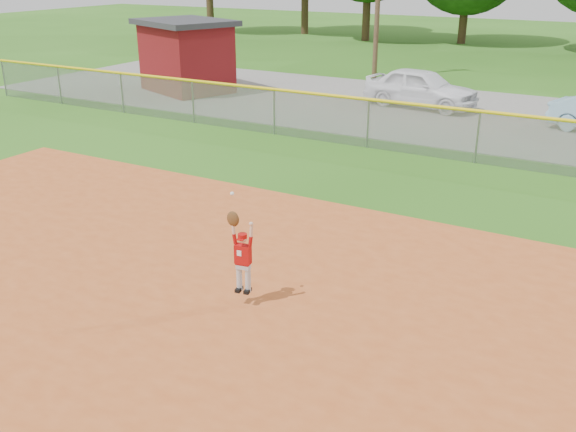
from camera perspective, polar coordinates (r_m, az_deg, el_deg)
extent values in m
plane|color=#2B6216|center=(10.44, 2.54, -9.42)|extent=(120.00, 120.00, 0.00)
cube|color=slate|center=(24.91, 19.66, 8.02)|extent=(44.00, 10.00, 0.03)
imported|color=white|center=(26.01, 11.75, 11.10)|extent=(4.62, 2.31, 1.51)
cube|color=#630E10|center=(29.07, -9.01, 13.63)|extent=(4.38, 3.87, 2.84)
cube|color=#333338|center=(28.90, -9.20, 16.64)|extent=(4.97, 4.46, 0.23)
cube|color=gray|center=(19.01, 16.49, 6.71)|extent=(40.00, 0.03, 1.50)
cylinder|color=yellow|center=(18.84, 16.73, 8.90)|extent=(40.00, 0.10, 0.10)
cylinder|color=gray|center=(30.34, -23.93, 11.13)|extent=(0.06, 0.06, 1.50)
cylinder|color=gray|center=(27.78, -19.64, 10.89)|extent=(0.06, 0.06, 1.50)
cylinder|color=gray|center=(25.40, -14.53, 10.53)|extent=(0.06, 0.06, 1.50)
cylinder|color=gray|center=(23.26, -8.43, 10.00)|extent=(0.06, 0.06, 1.50)
cylinder|color=gray|center=(21.42, -1.23, 9.22)|extent=(0.06, 0.06, 1.50)
cylinder|color=gray|center=(19.97, 7.12, 8.13)|extent=(0.06, 0.06, 1.50)
cylinder|color=gray|center=(19.01, 16.49, 6.71)|extent=(0.06, 0.06, 1.50)
cylinder|color=#422D1C|center=(48.36, 7.00, 17.84)|extent=(0.56, 0.56, 4.43)
cylinder|color=#422D1C|center=(47.83, 15.38, 17.02)|extent=(0.56, 0.56, 4.11)
cylinder|color=silver|center=(10.72, -4.35, -5.57)|extent=(0.11, 0.11, 0.43)
cylinder|color=silver|center=(10.66, -3.58, -5.70)|extent=(0.11, 0.11, 0.43)
cube|color=black|center=(10.78, -4.38, -6.51)|extent=(0.11, 0.19, 0.06)
cube|color=black|center=(10.73, -3.61, -6.65)|extent=(0.11, 0.19, 0.06)
cube|color=silver|center=(10.58, -4.00, -4.47)|extent=(0.24, 0.16, 0.09)
cube|color=maroon|center=(10.56, -4.00, -4.21)|extent=(0.25, 0.17, 0.03)
cube|color=#A90C0C|center=(10.49, -4.03, -3.40)|extent=(0.28, 0.18, 0.33)
cube|color=white|center=(10.42, -4.37, -3.32)|extent=(0.08, 0.02, 0.10)
sphere|color=beige|center=(10.37, -4.07, -1.99)|extent=(0.17, 0.17, 0.15)
cylinder|color=#AB0D0A|center=(10.35, -4.08, -1.77)|extent=(0.17, 0.17, 0.07)
cube|color=#AB0D0A|center=(10.30, -4.24, -2.09)|extent=(0.13, 0.10, 0.01)
cylinder|color=#A90C0C|center=(10.43, -4.76, -2.04)|extent=(0.09, 0.07, 0.18)
cylinder|color=beige|center=(10.37, -4.88, -1.10)|extent=(0.07, 0.06, 0.19)
ellipsoid|color=#4C2D14|center=(10.31, -4.91, -0.26)|extent=(0.24, 0.14, 0.26)
sphere|color=white|center=(10.15, -4.99, 1.99)|extent=(0.08, 0.08, 0.07)
cylinder|color=#A90C0C|center=(10.33, -3.36, -2.25)|extent=(0.09, 0.07, 0.18)
cylinder|color=beige|center=(10.25, -3.29, -1.33)|extent=(0.07, 0.06, 0.19)
sphere|color=beige|center=(10.20, -3.30, -0.71)|extent=(0.08, 0.08, 0.07)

